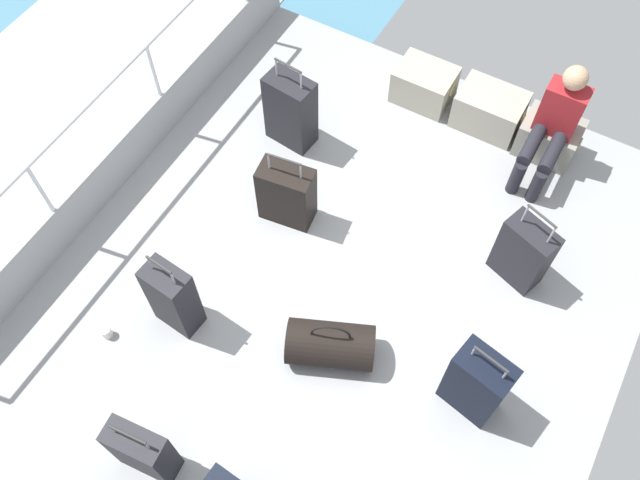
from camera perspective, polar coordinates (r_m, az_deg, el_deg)
The scene contains 16 objects.
ground_plane at distance 5.42m, azimuth 1.56°, elevation -4.41°, with size 4.40×5.20×0.06m, color #939699.
gunwale_port at distance 6.03m, azimuth -16.84°, elevation 6.09°, with size 0.06×5.20×0.45m, color #939699.
railing_port at distance 5.61m, azimuth -18.28°, elevation 9.47°, with size 0.04×4.20×1.02m.
sea_wake at distance 7.29m, azimuth -24.34°, elevation 7.58°, with size 12.00×12.00×0.01m.
cargo_crate_0 at distance 6.51m, azimuth 8.82°, elevation 12.88°, with size 0.57×0.40×0.36m.
cargo_crate_1 at distance 6.40m, azimuth 14.15°, elevation 10.65°, with size 0.63×0.41×0.37m.
cargo_crate_2 at distance 6.35m, azimuth 18.80°, elevation 8.22°, with size 0.54×0.39×0.36m.
passenger_seated at distance 5.96m, azimuth 19.23°, elevation 9.29°, with size 0.34×0.66×1.06m.
suitcase_0 at distance 5.51m, azimuth -2.84°, elevation 3.90°, with size 0.47×0.30×0.77m.
suitcase_1 at distance 4.85m, azimuth 13.13°, elevation -11.72°, with size 0.44×0.32×0.82m.
suitcase_2 at distance 5.98m, azimuth -2.51°, elevation 10.89°, with size 0.44×0.29×0.91m.
suitcase_3 at distance 5.42m, azimuth 16.83°, elevation -1.02°, with size 0.45×0.34×0.85m.
suitcase_6 at distance 5.09m, azimuth -12.35°, elevation -4.79°, with size 0.36×0.25×0.87m.
suitcase_7 at distance 4.79m, azimuth -14.78°, elevation -16.89°, with size 0.43×0.23×0.73m.
duffel_bag at distance 5.02m, azimuth 0.88°, elevation -8.84°, with size 0.73×0.57×0.50m.
paper_cup at distance 5.44m, azimuth -17.64°, elevation -7.45°, with size 0.08×0.08×0.10m, color white.
Camera 1 is at (1.06, -2.15, 4.83)m, focal length 37.78 mm.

